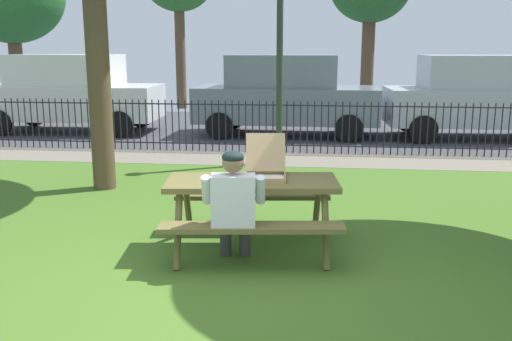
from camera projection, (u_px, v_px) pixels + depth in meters
The scene contains 11 objects.
ground at pixel (240, 239), 6.50m from camera, with size 28.00×10.77×0.02m, color #476E24.
cobblestone_walkway at pixel (273, 159), 11.05m from camera, with size 28.00×1.40×0.01m, color gray.
street_asphalt at pixel (286, 129), 15.15m from camera, with size 28.00×7.04×0.01m, color #424247.
picnic_table_foreground at pixel (252, 196), 6.03m from camera, with size 1.95×1.67×0.79m.
pizza_box_open at pixel (265, 168), 6.08m from camera, with size 0.47×0.56×0.45m.
adult_at_table at pixel (234, 203), 5.53m from camera, with size 0.63×0.62×1.19m.
iron_fence_streetside at pixel (276, 126), 11.61m from camera, with size 20.46×0.03×1.06m.
lamp_post_walkway at pixel (280, 20), 10.19m from camera, with size 0.28×0.28×4.31m.
parked_car_left at pixel (70, 92), 14.39m from camera, with size 4.44×2.00×1.94m.
parked_car_center at pixel (286, 94), 13.80m from camera, with size 4.45×2.02×1.94m.
parked_car_right at pixel (481, 96), 13.30m from camera, with size 4.45×2.02×1.94m.
Camera 1 is at (0.86, -4.74, 2.15)m, focal length 39.95 mm.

